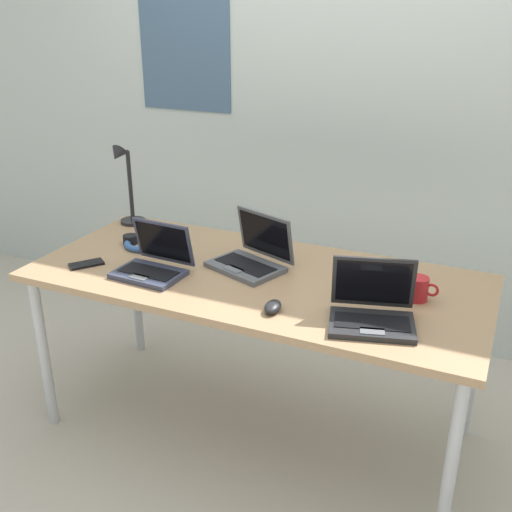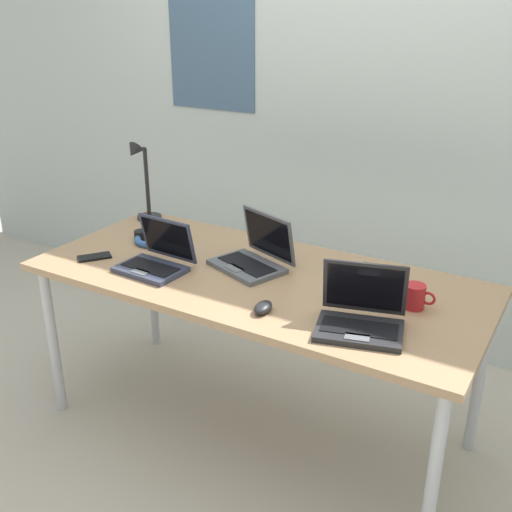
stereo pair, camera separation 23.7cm
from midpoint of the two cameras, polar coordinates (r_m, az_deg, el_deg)
ground_plane at (r=2.79m, az=-2.52°, el=-15.78°), size 12.00×12.00×0.00m
wall_back at (r=3.23m, az=6.13°, el=14.85°), size 6.00×0.13×2.60m
desk at (r=2.43m, az=-2.80°, el=-3.04°), size 1.80×0.80×0.74m
desk_lamp at (r=2.97m, az=-14.40°, el=6.39°), size 0.12×0.18×0.40m
laptop_mid_desk at (r=2.05m, az=7.63°, el=-5.24°), size 0.33×0.30×0.21m
laptop_far_corner at (r=2.45m, az=-12.39°, el=-0.78°), size 0.28×0.24×0.20m
laptop_near_mouse at (r=2.45m, az=-3.18°, el=-0.13°), size 0.35×0.32×0.22m
computer_mouse at (r=2.12m, az=-1.63°, el=-4.86°), size 0.07×0.10×0.03m
cell_phone at (r=2.61m, az=-18.18°, el=-0.78°), size 0.13×0.15×0.01m
headphones at (r=2.74m, az=-12.90°, el=1.15°), size 0.21×0.18×0.04m
book_stack at (r=2.39m, az=8.34°, el=-1.55°), size 0.21×0.18×0.05m
coffee_mug at (r=2.23m, az=12.10°, el=-3.10°), size 0.11×0.08×0.09m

